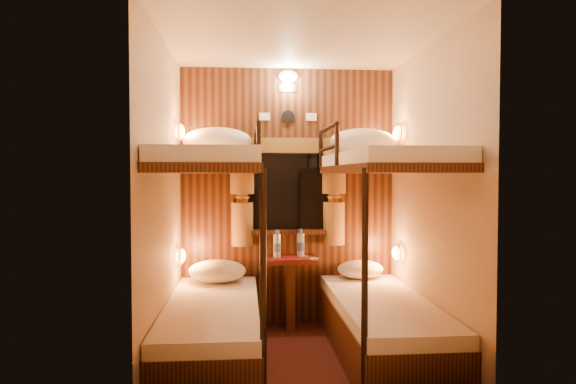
{
  "coord_description": "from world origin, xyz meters",
  "views": [
    {
      "loc": [
        -0.4,
        -3.79,
        1.41
      ],
      "look_at": [
        -0.07,
        0.15,
        1.27
      ],
      "focal_mm": 32.0,
      "sensor_mm": 36.0,
      "label": 1
    }
  ],
  "objects": [
    {
      "name": "bunk_left",
      "position": [
        -0.65,
        0.07,
        0.56
      ],
      "size": [
        0.72,
        1.9,
        1.82
      ],
      "color": "black",
      "rests_on": "floor"
    },
    {
      "name": "wall_left",
      "position": [
        -1.0,
        0.0,
        1.2
      ],
      "size": [
        0.0,
        2.4,
        2.4
      ],
      "primitive_type": "plane",
      "rotation": [
        1.57,
        0.0,
        1.57
      ],
      "color": "#C6B293",
      "rests_on": "floor"
    },
    {
      "name": "pillow_lower_right",
      "position": [
        0.65,
        0.82,
        0.54
      ],
      "size": [
        0.43,
        0.3,
        0.17
      ],
      "primitive_type": "ellipsoid",
      "color": "white",
      "rests_on": "bunk_right"
    },
    {
      "name": "ceiling",
      "position": [
        0.0,
        0.0,
        2.4
      ],
      "size": [
        2.1,
        2.1,
        0.0
      ],
      "primitive_type": "plane",
      "rotation": [
        3.14,
        0.0,
        0.0
      ],
      "color": "silver",
      "rests_on": "wall_back"
    },
    {
      "name": "bottle_left",
      "position": [
        -0.11,
        0.85,
        0.76
      ],
      "size": [
        0.07,
        0.07,
        0.25
      ],
      "rotation": [
        0.0,
        0.0,
        0.41
      ],
      "color": "#99BFE5",
      "rests_on": "table"
    },
    {
      "name": "back_fixtures",
      "position": [
        0.0,
        1.0,
        2.25
      ],
      "size": [
        0.54,
        0.09,
        0.48
      ],
      "color": "black",
      "rests_on": "back_panel"
    },
    {
      "name": "reading_lamps",
      "position": [
        -0.0,
        0.7,
        1.24
      ],
      "size": [
        2.0,
        0.2,
        1.25
      ],
      "color": "orange",
      "rests_on": "wall_left"
    },
    {
      "name": "back_panel",
      "position": [
        0.0,
        1.04,
        1.2
      ],
      "size": [
        2.0,
        0.03,
        2.4
      ],
      "primitive_type": "cube",
      "color": "black",
      "rests_on": "floor"
    },
    {
      "name": "wall_right",
      "position": [
        1.0,
        0.0,
        1.2
      ],
      "size": [
        0.0,
        2.4,
        2.4
      ],
      "primitive_type": "plane",
      "rotation": [
        1.57,
        0.0,
        -1.57
      ],
      "color": "#C6B293",
      "rests_on": "floor"
    },
    {
      "name": "window",
      "position": [
        0.0,
        1.0,
        1.18
      ],
      "size": [
        1.0,
        0.12,
        0.79
      ],
      "color": "black",
      "rests_on": "back_panel"
    },
    {
      "name": "pillow_upper_left",
      "position": [
        -0.65,
        0.84,
        1.71
      ],
      "size": [
        0.62,
        0.44,
        0.24
      ],
      "primitive_type": "ellipsoid",
      "color": "white",
      "rests_on": "bunk_left"
    },
    {
      "name": "pillow_lower_left",
      "position": [
        -0.65,
        0.74,
        0.56
      ],
      "size": [
        0.51,
        0.36,
        0.2
      ],
      "primitive_type": "ellipsoid",
      "color": "white",
      "rests_on": "bunk_left"
    },
    {
      "name": "sachet_b",
      "position": [
        0.13,
        0.92,
        0.65
      ],
      "size": [
        0.09,
        0.07,
        0.01
      ],
      "primitive_type": "cube",
      "rotation": [
        0.0,
        0.0,
        0.16
      ],
      "color": "silver",
      "rests_on": "table"
    },
    {
      "name": "floor",
      "position": [
        0.0,
        0.0,
        0.0
      ],
      "size": [
        2.1,
        2.1,
        0.0
      ],
      "primitive_type": "plane",
      "color": "#330E0E",
      "rests_on": "ground"
    },
    {
      "name": "sachet_a",
      "position": [
        0.21,
        0.78,
        0.65
      ],
      "size": [
        0.1,
        0.09,
        0.01
      ],
      "primitive_type": "cube",
      "rotation": [
        0.0,
        0.0,
        0.43
      ],
      "color": "silver",
      "rests_on": "table"
    },
    {
      "name": "table",
      "position": [
        0.0,
        0.85,
        0.41
      ],
      "size": [
        0.5,
        0.34,
        0.66
      ],
      "color": "#522512",
      "rests_on": "floor"
    },
    {
      "name": "pillow_upper_right",
      "position": [
        0.65,
        0.76,
        1.71
      ],
      "size": [
        0.6,
        0.43,
        0.23
      ],
      "primitive_type": "ellipsoid",
      "color": "white",
      "rests_on": "bunk_right"
    },
    {
      "name": "bunk_right",
      "position": [
        0.65,
        0.07,
        0.56
      ],
      "size": [
        0.72,
        1.9,
        1.82
      ],
      "color": "black",
      "rests_on": "floor"
    },
    {
      "name": "bottle_right",
      "position": [
        0.1,
        0.88,
        0.76
      ],
      "size": [
        0.07,
        0.07,
        0.26
      ],
      "rotation": [
        0.0,
        0.0,
        0.09
      ],
      "color": "#99BFE5",
      "rests_on": "table"
    },
    {
      "name": "wall_front",
      "position": [
        0.0,
        -1.05,
        1.2
      ],
      "size": [
        2.4,
        0.0,
        2.4
      ],
      "primitive_type": "plane",
      "rotation": [
        -1.57,
        0.0,
        0.0
      ],
      "color": "#C6B293",
      "rests_on": "floor"
    },
    {
      "name": "curtains",
      "position": [
        0.0,
        0.97,
        1.26
      ],
      "size": [
        1.1,
        0.22,
        1.0
      ],
      "color": "brown",
      "rests_on": "back_panel"
    },
    {
      "name": "wall_back",
      "position": [
        0.0,
        1.05,
        1.2
      ],
      "size": [
        2.4,
        0.0,
        2.4
      ],
      "primitive_type": "plane",
      "rotation": [
        1.57,
        0.0,
        0.0
      ],
      "color": "#C6B293",
      "rests_on": "floor"
    }
  ]
}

